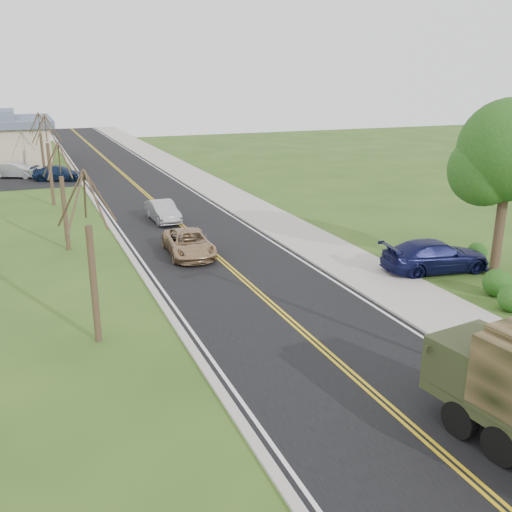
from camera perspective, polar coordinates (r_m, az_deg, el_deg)
ground at (r=15.44m, az=18.80°, el=-18.83°), size 160.00×160.00×0.00m
road at (r=50.60m, az=-12.02°, el=7.01°), size 8.00×120.00×0.01m
curb_right at (r=51.48m, az=-7.45°, el=7.48°), size 0.30×120.00×0.12m
sidewalk_right at (r=51.95m, az=-5.57°, el=7.62°), size 3.20×120.00×0.10m
curb_left at (r=50.04m, az=-16.71°, el=6.59°), size 0.30×120.00×0.10m
leafy_tree at (r=27.68m, az=23.95°, el=8.94°), size 4.83×4.50×8.10m
bare_tree_a at (r=20.12m, az=-16.05°, el=-1.40°), size 1.93×2.26×6.08m
bare_tree_b at (r=31.74m, az=-18.64°, el=4.90°), size 1.83×2.14×5.73m
bare_tree_c at (r=43.50m, az=-19.92°, el=8.38°), size 2.04×2.39×6.42m
bare_tree_d at (r=55.43m, az=-20.60°, el=9.84°), size 1.88×2.20×5.91m
suv_champagne at (r=29.76m, az=-6.74°, el=1.28°), size 2.46×4.82×1.30m
sedan_silver at (r=37.07m, az=-9.29°, el=4.43°), size 1.57×4.07×1.32m
pickup_navy at (r=28.40m, az=17.51°, el=-0.00°), size 5.47×2.77×1.52m
lot_car_silver at (r=57.14m, az=-22.98°, el=7.91°), size 4.63×3.19×1.45m
lot_car_navy at (r=54.25m, az=-19.06°, el=7.83°), size 4.96×3.41×1.33m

